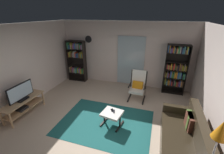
{
  "coord_description": "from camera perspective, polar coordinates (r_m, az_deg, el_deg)",
  "views": [
    {
      "loc": [
        1.36,
        -3.1,
        2.87
      ],
      "look_at": [
        0.02,
        1.12,
        1.0
      ],
      "focal_mm": 24.47,
      "sensor_mm": 36.0,
      "label": 1
    }
  ],
  "objects": [
    {
      "name": "ground_plane",
      "position": [
        4.44,
        -4.89,
        -17.55
      ],
      "size": [
        7.02,
        7.02,
        0.0
      ],
      "primitive_type": "plane",
      "color": "#C9AF96"
    },
    {
      "name": "television",
      "position": [
        5.15,
        -30.91,
        -5.08
      ],
      "size": [
        0.2,
        0.83,
        0.51
      ],
      "color": "black",
      "rests_on": "tv_stand"
    },
    {
      "name": "wall_back",
      "position": [
        6.35,
        4.72,
        8.43
      ],
      "size": [
        5.6,
        0.06,
        2.6
      ],
      "primitive_type": "cube",
      "color": "silver",
      "rests_on": "ground"
    },
    {
      "name": "glass_door_panel",
      "position": [
        6.3,
        6.96,
        5.87
      ],
      "size": [
        1.1,
        0.01,
        2.0
      ],
      "primitive_type": "cube",
      "color": "silver"
    },
    {
      "name": "bookshelf_near_tv",
      "position": [
        6.95,
        -13.08,
        6.55
      ],
      "size": [
        0.8,
        0.3,
        1.8
      ],
      "color": "black",
      "rests_on": "ground"
    },
    {
      "name": "wall_left",
      "position": [
        5.35,
        -33.31,
        1.9
      ],
      "size": [
        0.06,
        6.0,
        2.6
      ],
      "primitive_type": "cube",
      "color": "silver",
      "rests_on": "ground"
    },
    {
      "name": "lounge_armchair",
      "position": [
        5.47,
        9.62,
        -2.8
      ],
      "size": [
        0.57,
        0.66,
        1.02
      ],
      "color": "black",
      "rests_on": "ground"
    },
    {
      "name": "tv_remote",
      "position": [
        4.24,
        0.74,
        -12.69
      ],
      "size": [
        0.07,
        0.15,
        0.02
      ],
      "primitive_type": "cube",
      "rotation": [
        0.0,
        0.0,
        0.24
      ],
      "color": "black",
      "rests_on": "ottoman"
    },
    {
      "name": "wall_clock",
      "position": [
        6.69,
        -8.8,
        13.79
      ],
      "size": [
        0.29,
        0.03,
        0.29
      ],
      "color": "silver"
    },
    {
      "name": "tv_stand",
      "position": [
        5.33,
        -30.16,
        -9.03
      ],
      "size": [
        0.42,
        1.31,
        0.5
      ],
      "color": "tan",
      "rests_on": "ground"
    },
    {
      "name": "leather_sofa",
      "position": [
        3.91,
        25.34,
        -20.7
      ],
      "size": [
        0.81,
        1.98,
        0.87
      ],
      "color": "#30271A",
      "rests_on": "ground"
    },
    {
      "name": "cell_phone",
      "position": [
        4.29,
        0.11,
        -12.3
      ],
      "size": [
        0.13,
        0.15,
        0.01
      ],
      "primitive_type": "cube",
      "rotation": [
        0.0,
        0.0,
        0.58
      ],
      "color": "black",
      "rests_on": "ottoman"
    },
    {
      "name": "bookshelf_near_sofa",
      "position": [
        6.08,
        22.69,
        2.64
      ],
      "size": [
        0.78,
        0.3,
        1.87
      ],
      "color": "black",
      "rests_on": "ground"
    },
    {
      "name": "floor_lamp_by_sofa",
      "position": [
        2.7,
        35.09,
        -17.92
      ],
      "size": [
        0.22,
        0.22,
        1.56
      ],
      "color": "#A5A5AD",
      "rests_on": "ground"
    },
    {
      "name": "ottoman",
      "position": [
        4.26,
        -0.02,
        -13.84
      ],
      "size": [
        0.59,
        0.56,
        0.39
      ],
      "color": "white",
      "rests_on": "ground"
    },
    {
      "name": "area_rug",
      "position": [
        4.52,
        -2.44,
        -16.51
      ],
      "size": [
        2.54,
        1.88,
        0.01
      ],
      "primitive_type": "cube",
      "color": "#1D5D5B",
      "rests_on": "ground"
    }
  ]
}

